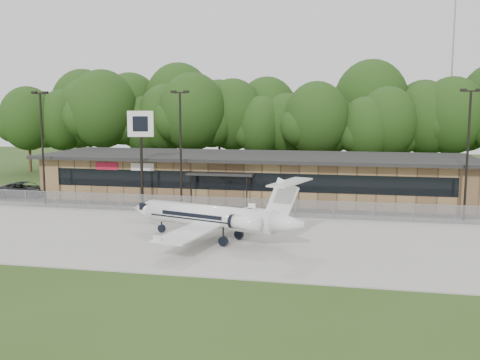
% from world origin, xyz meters
% --- Properties ---
extents(ground, '(160.00, 160.00, 0.00)m').
position_xyz_m(ground, '(0.00, 0.00, 0.00)').
color(ground, '#283F16').
rests_on(ground, ground).
extents(apron, '(64.00, 18.00, 0.08)m').
position_xyz_m(apron, '(0.00, 8.00, 0.04)').
color(apron, '#9E9B93').
rests_on(apron, ground).
extents(parking_lot, '(50.00, 9.00, 0.06)m').
position_xyz_m(parking_lot, '(0.00, 19.50, 0.03)').
color(parking_lot, '#383835').
rests_on(parking_lot, ground).
extents(terminal, '(41.00, 11.65, 4.30)m').
position_xyz_m(terminal, '(-0.00, 23.94, 2.18)').
color(terminal, olive).
rests_on(terminal, ground).
extents(fence, '(46.00, 0.04, 1.52)m').
position_xyz_m(fence, '(0.00, 15.00, 0.78)').
color(fence, gray).
rests_on(fence, ground).
extents(treeline, '(72.00, 12.00, 15.00)m').
position_xyz_m(treeline, '(0.00, 42.00, 7.50)').
color(treeline, '#1B3711').
rests_on(treeline, ground).
extents(radio_mast, '(0.20, 0.20, 25.00)m').
position_xyz_m(radio_mast, '(22.00, 48.00, 12.50)').
color(radio_mast, gray).
rests_on(radio_mast, ground).
extents(light_pole_left, '(1.55, 0.30, 10.23)m').
position_xyz_m(light_pole_left, '(-18.00, 16.50, 5.98)').
color(light_pole_left, black).
rests_on(light_pole_left, ground).
extents(light_pole_mid, '(1.55, 0.30, 10.23)m').
position_xyz_m(light_pole_mid, '(-5.00, 16.50, 5.98)').
color(light_pole_mid, black).
rests_on(light_pole_mid, ground).
extents(light_pole_right, '(1.55, 0.30, 10.23)m').
position_xyz_m(light_pole_right, '(18.00, 16.50, 5.98)').
color(light_pole_right, black).
rests_on(light_pole_right, ground).
extents(business_jet, '(13.26, 11.89, 4.50)m').
position_xyz_m(business_jet, '(0.55, 6.47, 1.61)').
color(business_jet, white).
rests_on(business_jet, ground).
extents(suv, '(5.74, 3.01, 1.54)m').
position_xyz_m(suv, '(-22.00, 19.69, 0.77)').
color(suv, '#272729').
rests_on(suv, ground).
extents(pole_sign, '(2.23, 0.78, 8.52)m').
position_xyz_m(pole_sign, '(-8.70, 16.80, 6.52)').
color(pole_sign, black).
rests_on(pole_sign, ground).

